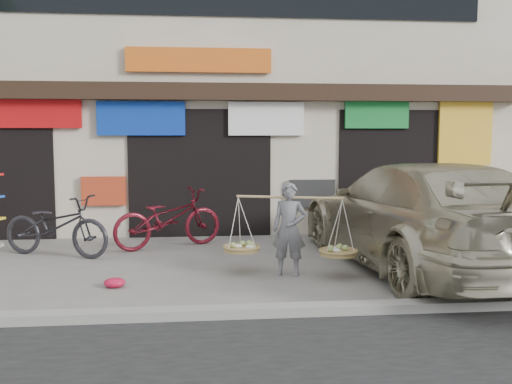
{
  "coord_description": "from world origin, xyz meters",
  "views": [
    {
      "loc": [
        -0.04,
        -8.61,
        2.17
      ],
      "look_at": [
        0.93,
        0.9,
        1.2
      ],
      "focal_mm": 40.0,
      "sensor_mm": 36.0,
      "label": 1
    }
  ],
  "objects": [
    {
      "name": "suv",
      "position": [
        3.53,
        0.25,
        0.87
      ],
      "size": [
        2.96,
        6.17,
        1.73
      ],
      "rotation": [
        0.0,
        0.0,
        3.23
      ],
      "color": "#B7B193",
      "rests_on": "ground"
    },
    {
      "name": "red_bag",
      "position": [
        -1.24,
        -0.52,
        0.07
      ],
      "size": [
        0.31,
        0.25,
        0.14
      ],
      "primitive_type": "ellipsoid",
      "color": "red",
      "rests_on": "ground"
    },
    {
      "name": "kerb",
      "position": [
        0.0,
        -2.0,
        0.06
      ],
      "size": [
        70.0,
        0.25,
        0.12
      ],
      "primitive_type": "cube",
      "color": "gray",
      "rests_on": "ground"
    },
    {
      "name": "bike_2",
      "position": [
        -0.63,
        2.31,
        0.57
      ],
      "size": [
        2.28,
        1.6,
        1.14
      ],
      "primitive_type": "imported",
      "rotation": [
        0.0,
        0.0,
        2.01
      ],
      "color": "#560E18",
      "rests_on": "ground"
    },
    {
      "name": "ground",
      "position": [
        0.0,
        0.0,
        0.0
      ],
      "size": [
        70.0,
        70.0,
        0.0
      ],
      "primitive_type": "plane",
      "color": "gray",
      "rests_on": "ground"
    },
    {
      "name": "shophouse_block",
      "position": [
        -0.0,
        6.42,
        3.45
      ],
      "size": [
        14.0,
        6.32,
        7.0
      ],
      "color": "beige",
      "rests_on": "ground"
    },
    {
      "name": "bike_0",
      "position": [
        -2.57,
        1.72,
        0.55
      ],
      "size": [
        2.22,
        1.48,
        1.1
      ],
      "primitive_type": "imported",
      "rotation": [
        0.0,
        0.0,
        1.18
      ],
      "color": "#27262B",
      "rests_on": "ground"
    },
    {
      "name": "street_vendor",
      "position": [
        1.34,
        -0.07,
        0.65
      ],
      "size": [
        2.0,
        1.01,
        1.44
      ],
      "rotation": [
        0.0,
        0.0,
        -0.3
      ],
      "color": "slate",
      "rests_on": "ground"
    }
  ]
}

